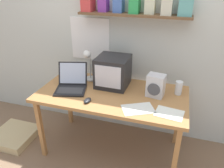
% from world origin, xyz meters
% --- Properties ---
extents(ground_plane, '(12.00, 12.00, 0.00)m').
position_xyz_m(ground_plane, '(0.00, 0.00, 0.00)').
color(ground_plane, '#84664D').
extents(back_wall, '(5.60, 0.24, 2.60)m').
position_xyz_m(back_wall, '(0.00, 0.51, 1.31)').
color(back_wall, silver).
rests_on(back_wall, ground_plane).
extents(corner_desk, '(1.53, 0.78, 0.76)m').
position_xyz_m(corner_desk, '(0.00, 0.00, 0.69)').
color(corner_desk, '#B37B45').
rests_on(corner_desk, ground_plane).
extents(crt_monitor, '(0.34, 0.35, 0.33)m').
position_xyz_m(crt_monitor, '(-0.04, 0.17, 0.92)').
color(crt_monitor, '#232326').
rests_on(crt_monitor, corner_desk).
extents(laptop, '(0.39, 0.41, 0.25)m').
position_xyz_m(laptop, '(-0.44, -0.03, 0.82)').
color(laptop, black).
rests_on(laptop, corner_desk).
extents(desk_lamp, '(0.14, 0.16, 0.36)m').
position_xyz_m(desk_lamp, '(-0.34, 0.21, 0.98)').
color(desk_lamp, silver).
rests_on(desk_lamp, corner_desk).
extents(juice_glass, '(0.07, 0.07, 0.14)m').
position_xyz_m(juice_glass, '(0.66, 0.18, 0.82)').
color(juice_glass, white).
rests_on(juice_glass, corner_desk).
extents(space_heater, '(0.19, 0.16, 0.23)m').
position_xyz_m(space_heater, '(0.43, 0.07, 0.87)').
color(space_heater, silver).
rests_on(space_heater, corner_desk).
extents(computer_mouse, '(0.07, 0.11, 0.03)m').
position_xyz_m(computer_mouse, '(-0.17, -0.25, 0.77)').
color(computer_mouse, '#232326').
rests_on(computer_mouse, corner_desk).
extents(loose_paper_near_monitor, '(0.29, 0.26, 0.00)m').
position_xyz_m(loose_paper_near_monitor, '(-0.55, 0.21, 0.76)').
color(loose_paper_near_monitor, white).
rests_on(loose_paper_near_monitor, corner_desk).
extents(open_notebook, '(0.34, 0.30, 0.00)m').
position_xyz_m(open_notebook, '(0.32, -0.23, 0.76)').
color(open_notebook, white).
rests_on(open_notebook, corner_desk).
extents(printed_handout, '(0.26, 0.22, 0.00)m').
position_xyz_m(printed_handout, '(0.60, -0.21, 0.76)').
color(printed_handout, white).
rests_on(printed_handout, corner_desk).
extents(floor_cushion, '(0.49, 0.49, 0.09)m').
position_xyz_m(floor_cushion, '(-1.22, -0.21, 0.05)').
color(floor_cushion, '#CFB683').
rests_on(floor_cushion, ground_plane).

